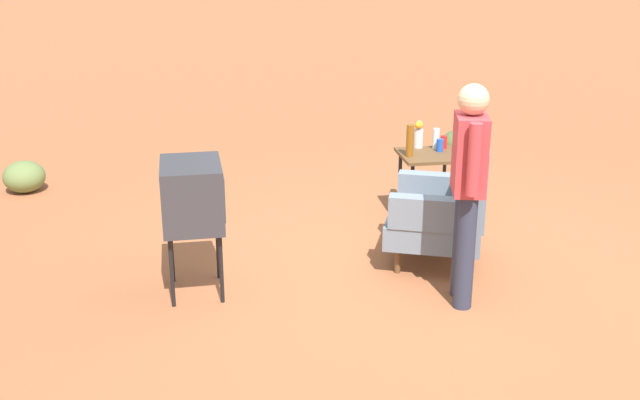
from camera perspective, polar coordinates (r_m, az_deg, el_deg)
The scene contains 12 objects.
ground_plane at distance 6.24m, azimuth 8.17°, elevation -5.67°, with size 60.00×60.00×0.00m, color #A05B38.
armchair at distance 6.32m, azimuth 9.51°, elevation -0.55°, with size 0.99×1.00×1.06m.
side_table at distance 7.32m, azimuth 8.15°, elevation 2.69°, with size 0.56×0.56×0.65m.
tv_on_stand at distance 5.72m, azimuth -9.49°, elevation 0.35°, with size 0.62×0.47×1.03m.
person_standing at distance 5.55m, azimuth 10.97°, elevation 1.36°, with size 0.56×0.29×1.64m.
bottle_short_clear at distance 7.46m, azimuth 8.64°, elevation 4.54°, with size 0.06×0.06×0.20m, color silver.
soda_can_blue at distance 7.38m, azimuth 8.91°, elevation 4.05°, with size 0.07×0.07×0.12m, color blue.
soda_can_red at distance 7.50m, azimuth 9.20°, elevation 4.29°, with size 0.07×0.07×0.12m, color red.
bottle_tall_amber at distance 7.15m, azimuth 6.72°, elevation 4.41°, with size 0.07×0.07×0.30m, color brown.
flower_vase at distance 7.47m, azimuth 7.36°, elevation 5.00°, with size 0.14×0.09×0.27m.
shrub_near at distance 8.73m, azimuth -21.18°, elevation 1.63°, with size 0.44×0.44×0.34m, color olive.
shrub_mid at distance 9.66m, azimuth 10.33°, elevation 4.20°, with size 0.43×0.43×0.33m, color #516B38.
Camera 1 is at (5.42, -1.70, 2.59)m, focal length 42.96 mm.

